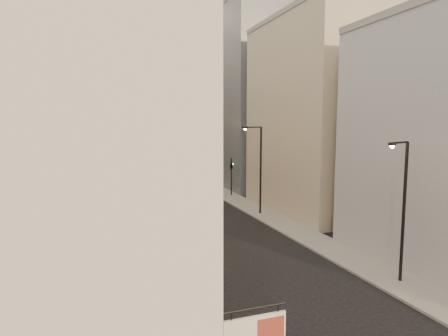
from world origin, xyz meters
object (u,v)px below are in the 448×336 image
at_px(clock_tower, 129,91).
at_px(traffic_light_right, 231,167).
at_px(streetlamp_near, 402,204).
at_px(streetlamp_far, 207,149).
at_px(streetlamp_mid, 259,165).
at_px(white_tower, 185,83).

relative_size(clock_tower, traffic_light_right, 8.98).
xyz_separation_m(streetlamp_near, streetlamp_far, (-0.22, 37.90, 0.94)).
height_order(streetlamp_mid, streetlamp_far, streetlamp_far).
bearing_deg(streetlamp_near, traffic_light_right, 67.95).
xyz_separation_m(clock_tower, white_tower, (11.00, -14.00, 0.97)).
xyz_separation_m(white_tower, streetlamp_far, (-3.69, -28.44, -12.93)).
xyz_separation_m(streetlamp_near, streetlamp_mid, (-0.56, 18.25, 0.44)).
bearing_deg(traffic_light_right, clock_tower, -62.04).
bearing_deg(white_tower, streetlamp_near, -92.99).
xyz_separation_m(white_tower, traffic_light_right, (-3.03, -37.43, -14.74)).
relative_size(white_tower, streetlamp_far, 4.17).
bearing_deg(white_tower, streetlamp_mid, -94.78).
distance_m(clock_tower, streetlamp_far, 44.69).
relative_size(white_tower, streetlamp_mid, 4.57).
bearing_deg(streetlamp_mid, traffic_light_right, 70.95).
distance_m(streetlamp_mid, traffic_light_right, 10.79).
bearing_deg(white_tower, clock_tower, 128.16).
bearing_deg(streetlamp_near, streetlamp_far, 69.15).
distance_m(streetlamp_near, traffic_light_right, 28.93).
height_order(clock_tower, streetlamp_mid, clock_tower).
distance_m(clock_tower, streetlamp_near, 81.72).
xyz_separation_m(clock_tower, streetlamp_far, (7.31, -42.44, -11.95)).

